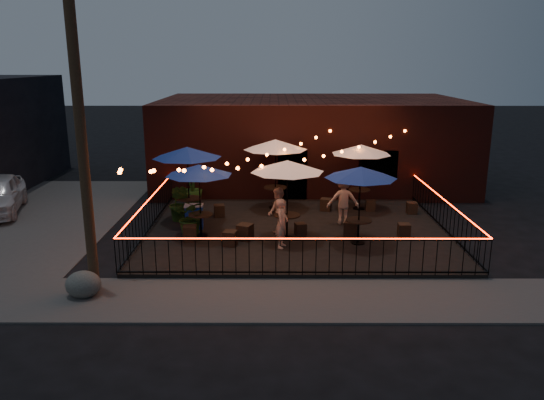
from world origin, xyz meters
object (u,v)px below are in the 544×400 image
at_px(cafe_table_0, 199,171).
at_px(cafe_table_5, 361,150).
at_px(cafe_table_2, 287,167).
at_px(boulder, 83,284).
at_px(cafe_table_3, 275,146).
at_px(cooler, 194,216).
at_px(utility_pole, 81,135).
at_px(cafe_table_1, 187,153).
at_px(cafe_table_4, 361,174).

height_order(cafe_table_0, cafe_table_5, cafe_table_5).
bearing_deg(cafe_table_2, boulder, -141.49).
bearing_deg(cafe_table_3, cooler, -137.07).
distance_m(cafe_table_0, cafe_table_2, 2.83).
xyz_separation_m(utility_pole, cafe_table_1, (1.60, 5.63, -1.41)).
distance_m(cafe_table_1, cafe_table_4, 6.20).
relative_size(cafe_table_1, cafe_table_3, 1.11).
bearing_deg(cafe_table_3, cafe_table_0, -125.56).
bearing_deg(cafe_table_2, cafe_table_4, -11.30).
height_order(utility_pole, cafe_table_3, utility_pole).
distance_m(cafe_table_0, cafe_table_1, 1.88).
bearing_deg(cafe_table_3, cafe_table_4, -57.91).
distance_m(cafe_table_0, cooler, 1.97).
distance_m(utility_pole, cafe_table_2, 6.40).
height_order(cafe_table_1, cooler, cafe_table_1).
bearing_deg(cafe_table_3, utility_pole, -122.71).
xyz_separation_m(utility_pole, cafe_table_5, (7.94, 7.19, -1.56)).
xyz_separation_m(cafe_table_0, cooler, (-0.34, 0.83, -1.76)).
xyz_separation_m(cafe_table_2, boulder, (-5.17, -4.11, -2.15)).
bearing_deg(cafe_table_4, cafe_table_2, 168.70).
xyz_separation_m(cafe_table_1, boulder, (-1.71, -6.11, -2.24)).
relative_size(cafe_table_1, boulder, 3.35).
relative_size(cafe_table_0, cafe_table_1, 0.93).
distance_m(cafe_table_4, boulder, 8.51).
bearing_deg(cafe_table_2, cafe_table_5, 51.03).
relative_size(utility_pole, cafe_table_1, 2.69).
height_order(cafe_table_0, cafe_table_1, cafe_table_1).
relative_size(cafe_table_0, cafe_table_5, 0.93).
relative_size(utility_pole, cooler, 9.62).
distance_m(utility_pole, cafe_table_5, 10.83).
xyz_separation_m(utility_pole, cafe_table_0, (2.24, 3.88, -1.67)).
distance_m(cafe_table_1, cooler, 2.24).
relative_size(utility_pole, boulder, 9.01).
relative_size(cafe_table_0, cafe_table_2, 1.06).
bearing_deg(cafe_table_1, cafe_table_5, 13.88).
relative_size(cafe_table_1, cafe_table_5, 1.01).
height_order(cafe_table_0, boulder, cafe_table_0).
distance_m(cafe_table_3, cafe_table_5, 3.25).
relative_size(utility_pole, cafe_table_4, 3.26).
xyz_separation_m(cafe_table_1, cooler, (0.30, -0.91, -2.02)).
bearing_deg(utility_pole, cafe_table_3, 57.29).
distance_m(cafe_table_2, cafe_table_4, 2.28).
bearing_deg(cafe_table_4, cooler, 164.10).
distance_m(cafe_table_5, boulder, 11.32).
xyz_separation_m(cafe_table_5, boulder, (-8.05, -7.68, -2.10)).
height_order(cafe_table_2, cafe_table_3, cafe_table_3).
bearing_deg(cafe_table_1, cafe_table_4, -23.28).
height_order(cafe_table_4, boulder, cafe_table_4).
xyz_separation_m(cafe_table_0, cafe_table_3, (2.45, 3.43, 0.28)).
distance_m(utility_pole, cafe_table_1, 6.02).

